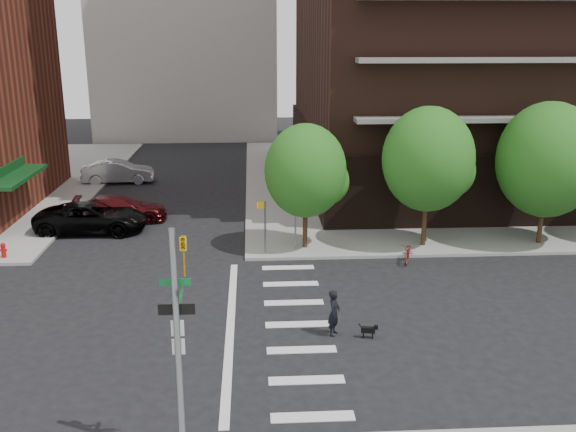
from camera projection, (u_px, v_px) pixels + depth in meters
The scene contains 15 objects.
ground at pixel (217, 327), 23.80m from camera, with size 120.00×120.00×0.00m, color black.
sidewalk_ne at pixel (510, 178), 47.47m from camera, with size 39.00×33.00×0.15m, color gray.
crosswalk at pixel (276, 325), 23.92m from camera, with size 3.85×13.00×0.01m.
tree_a at pixel (306, 171), 31.05m from camera, with size 4.00×4.00×5.90m.
tree_b at pixel (428, 159), 31.25m from camera, with size 4.50×4.50×6.65m.
tree_c at pixel (548, 160), 31.62m from camera, with size 5.00×5.00×6.80m.
traffic_signal at pixel (180, 362), 15.84m from camera, with size 0.90×0.75×6.00m.
pedestrian_signal at pixel (272, 218), 31.01m from camera, with size 2.18×0.67×2.60m.
fire_hydrant at pixel (3, 249), 30.54m from camera, with size 0.24×0.24×0.73m.
parked_car_black at pixel (91, 218), 34.76m from camera, with size 5.90×2.72×1.64m, color black.
parked_car_maroon at pixel (121, 209), 36.77m from camera, with size 5.20×2.11×1.51m, color #440C10.
parked_car_silver at pixel (118, 172), 46.08m from camera, with size 5.05×1.76×1.66m, color #A0A1A7.
scooter at pixel (408, 252), 30.39m from camera, with size 0.62×1.79×0.94m, color maroon.
dog_walker at pixel (334, 313), 22.94m from camera, with size 0.41×0.62×1.71m, color black.
dog at pixel (369, 330), 22.83m from camera, with size 0.61×0.25×0.51m.
Camera 1 is at (1.37, -21.84, 10.55)m, focal length 40.00 mm.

